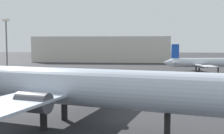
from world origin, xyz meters
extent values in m
cylinder|color=#B2BCCC|center=(-4.36, 18.86, 4.28)|extent=(32.41, 12.29, 3.85)
cube|color=#B2BCCC|center=(-5.93, 19.29, 3.70)|extent=(12.11, 26.77, 0.25)
cylinder|color=#4C4C54|center=(-3.68, 23.85, 3.50)|extent=(3.48, 2.61, 1.86)
cylinder|color=#4C4C54|center=(-6.31, 14.21, 3.50)|extent=(3.48, 2.61, 1.86)
cube|color=black|center=(5.68, 16.12, 1.17)|extent=(0.64, 0.64, 2.35)
cube|color=black|center=(-5.39, 21.29, 1.17)|extent=(0.64, 0.64, 2.35)
cube|color=black|center=(-6.48, 17.29, 1.17)|extent=(0.64, 0.64, 2.35)
cylinder|color=silver|center=(22.59, 77.31, 3.13)|extent=(17.45, 4.82, 2.83)
cone|color=silver|center=(12.48, 76.13, 3.13)|extent=(3.42, 3.17, 2.83)
cube|color=silver|center=(21.74, 77.21, 2.71)|extent=(6.23, 23.18, 0.17)
cube|color=silver|center=(14.39, 76.35, 3.41)|extent=(2.45, 6.28, 0.12)
cube|color=#1947B2|center=(14.75, 76.39, 6.66)|extent=(2.34, 0.49, 4.23)
cylinder|color=#4C4C54|center=(21.74, 81.60, 2.56)|extent=(2.32, 1.56, 1.31)
cylinder|color=#4C4C54|center=(22.76, 72.95, 2.56)|extent=(2.32, 1.56, 1.31)
cube|color=black|center=(28.07, 77.95, 0.86)|extent=(0.40, 0.40, 1.71)
cube|color=black|center=(21.57, 78.66, 0.86)|extent=(0.40, 0.40, 1.71)
cube|color=black|center=(21.90, 75.76, 0.86)|extent=(0.40, 0.40, 1.71)
cylinder|color=slate|center=(-40.78, 81.04, 8.22)|extent=(0.50, 0.50, 16.45)
cube|color=#F2EACC|center=(-40.78, 81.04, 16.85)|extent=(2.40, 0.50, 0.80)
cube|color=beige|center=(-14.58, 132.31, 6.29)|extent=(67.47, 19.70, 12.58)
camera|label=1|loc=(2.71, -9.34, 8.62)|focal=44.41mm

